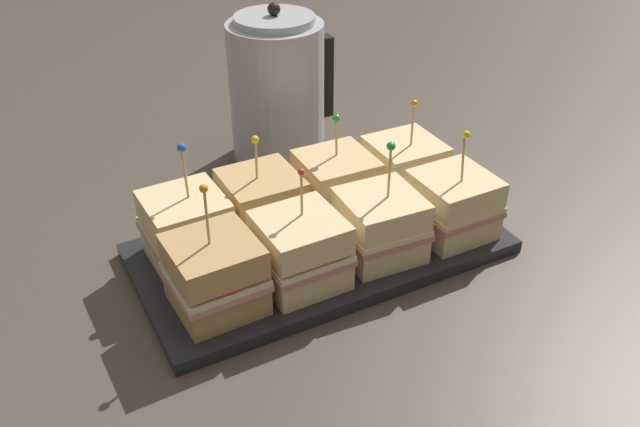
{
  "coord_description": "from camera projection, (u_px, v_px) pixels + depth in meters",
  "views": [
    {
      "loc": [
        -0.35,
        -0.66,
        0.55
      ],
      "look_at": [
        0.0,
        0.0,
        0.07
      ],
      "focal_mm": 38.0,
      "sensor_mm": 36.0,
      "label": 1
    }
  ],
  "objects": [
    {
      "name": "sandwich_front_far_right",
      "position": [
        453.0,
        205.0,
        0.92
      ],
      "size": [
        0.1,
        0.1,
        0.16
      ],
      "color": "beige",
      "rests_on": "serving_platter"
    },
    {
      "name": "serving_platter",
      "position": [
        320.0,
        248.0,
        0.92
      ],
      "size": [
        0.49,
        0.25,
        0.02
      ],
      "color": "#232328",
      "rests_on": "ground_plane"
    },
    {
      "name": "sandwich_front_center_right",
      "position": [
        380.0,
        225.0,
        0.88
      ],
      "size": [
        0.11,
        0.11,
        0.16
      ],
      "color": "beige",
      "rests_on": "serving_platter"
    },
    {
      "name": "sandwich_front_center_left",
      "position": [
        300.0,
        251.0,
        0.83
      ],
      "size": [
        0.1,
        0.1,
        0.15
      ],
      "color": "beige",
      "rests_on": "serving_platter"
    },
    {
      "name": "ground_plane",
      "position": [
        320.0,
        254.0,
        0.93
      ],
      "size": [
        6.0,
        6.0,
        0.0
      ],
      "primitive_type": "plane",
      "color": "#4C4238"
    },
    {
      "name": "sandwich_front_far_left",
      "position": [
        215.0,
        275.0,
        0.79
      ],
      "size": [
        0.11,
        0.11,
        0.17
      ],
      "color": "tan",
      "rests_on": "serving_platter"
    },
    {
      "name": "sandwich_back_center_right",
      "position": [
        336.0,
        186.0,
        0.96
      ],
      "size": [
        0.11,
        0.11,
        0.15
      ],
      "color": "#DBB77A",
      "rests_on": "serving_platter"
    },
    {
      "name": "kettle_steel",
      "position": [
        278.0,
        90.0,
        1.1
      ],
      "size": [
        0.18,
        0.15,
        0.26
      ],
      "color": "#B7BABF",
      "rests_on": "ground_plane"
    },
    {
      "name": "sandwich_back_far_left",
      "position": [
        187.0,
        228.0,
        0.87
      ],
      "size": [
        0.11,
        0.11,
        0.17
      ],
      "color": "beige",
      "rests_on": "serving_platter"
    },
    {
      "name": "sandwich_back_center_left",
      "position": [
        262.0,
        206.0,
        0.91
      ],
      "size": [
        0.1,
        0.1,
        0.15
      ],
      "color": "tan",
      "rests_on": "serving_platter"
    },
    {
      "name": "sandwich_back_far_right",
      "position": [
        404.0,
        169.0,
        1.0
      ],
      "size": [
        0.1,
        0.1,
        0.16
      ],
      "color": "beige",
      "rests_on": "serving_platter"
    }
  ]
}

